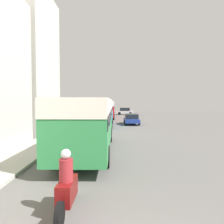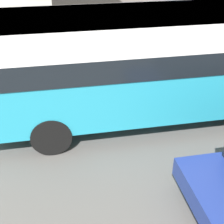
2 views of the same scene
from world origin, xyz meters
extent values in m
cube|color=teal|center=(-1.77, 23.47, 1.78)|extent=(2.55, 9.13, 2.55)
cube|color=white|center=(-1.77, 23.47, 2.67)|extent=(2.58, 9.17, 0.77)
cube|color=black|center=(-1.77, 23.47, 2.10)|extent=(2.61, 8.76, 0.56)
cylinder|color=black|center=(-2.94, 26.30, 0.50)|extent=(0.28, 1.00, 1.00)
cylinder|color=black|center=(-2.94, 20.64, 0.50)|extent=(0.28, 1.00, 1.00)
cylinder|color=black|center=(-0.59, 20.64, 0.50)|extent=(0.28, 1.00, 1.00)
cylinder|color=black|center=(1.13, 24.02, 0.32)|extent=(0.22, 0.64, 0.64)
camera|label=1|loc=(-0.12, -2.88, 2.96)|focal=35.00mm
camera|label=2|loc=(5.80, 20.94, 4.90)|focal=50.00mm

